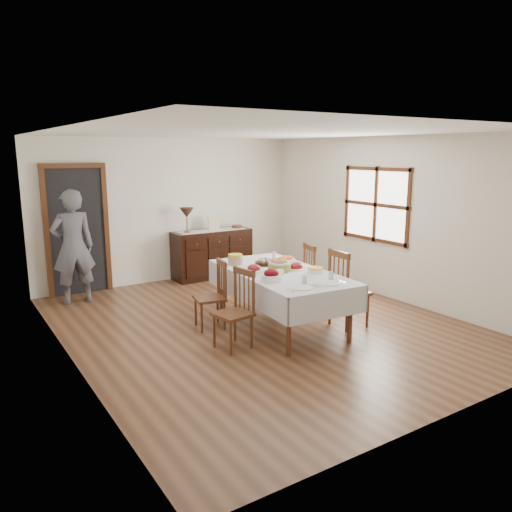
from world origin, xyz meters
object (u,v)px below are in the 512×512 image
chair_left_near (236,309)px  chair_right_far (317,276)px  sideboard (212,254)px  person (73,243)px  chair_right_near (346,288)px  chair_left_far (213,294)px  table_lamp (187,213)px  dining_table (280,278)px

chair_left_near → chair_right_far: 1.96m
sideboard → person: size_ratio=0.78×
chair_right_near → chair_right_far: (0.21, 0.86, -0.04)m
chair_right_far → chair_left_far: bearing=101.6°
chair_left_near → chair_right_far: size_ratio=0.97×
person → table_lamp: (2.07, 0.26, 0.30)m
dining_table → chair_left_near: 0.97m
chair_right_far → table_lamp: bearing=35.0°
chair_right_near → dining_table: bearing=58.3°
chair_left_near → chair_right_far: bearing=102.0°
chair_right_near → person: bearing=44.9°
table_lamp → person: bearing=-172.8°
chair_right_near → person: 4.25m
person → table_lamp: 2.11m
chair_right_near → table_lamp: size_ratio=2.33×
chair_left_near → chair_left_far: 0.78m
chair_right_near → chair_left_far: bearing=61.2°
chair_right_far → chair_right_near: bearing=-179.0°
chair_left_far → dining_table: bearing=72.5°
chair_right_far → chair_left_near: bearing=125.0°
sideboard → table_lamp: (-0.52, -0.03, 0.81)m
chair_left_far → table_lamp: size_ratio=2.03×
chair_left_near → table_lamp: (0.88, 3.23, 0.77)m
chair_left_near → person: person is taller
chair_left_far → person: size_ratio=0.49×
chair_right_far → person: bearing=67.4°
dining_table → sideboard: size_ratio=1.55×
chair_left_near → chair_left_far: size_ratio=1.04×
dining_table → chair_left_near: (-0.89, -0.34, -0.19)m
chair_left_near → dining_table: bearing=102.1°
table_lamp → sideboard: bearing=3.2°
dining_table → chair_left_far: chair_left_far is taller
dining_table → chair_left_near: chair_left_near is taller
chair_right_near → sideboard: 3.45m
chair_right_near → sideboard: (-0.24, 3.44, -0.09)m
chair_right_far → sideboard: size_ratio=0.66×
chair_right_near → person: person is taller
dining_table → chair_right_near: chair_right_near is taller
chair_left_far → table_lamp: bearing=173.7°
dining_table → sideboard: bearing=84.8°
chair_left_far → chair_right_far: bearing=98.5°
chair_right_near → sideboard: size_ratio=0.71×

